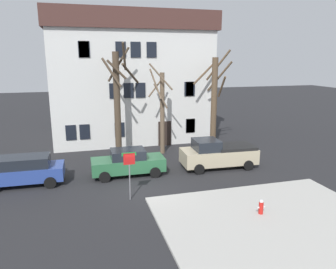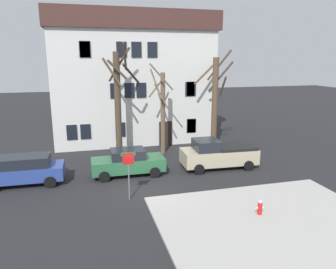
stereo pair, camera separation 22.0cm
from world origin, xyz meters
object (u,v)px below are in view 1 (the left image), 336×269
(tree_bare_far, at_px, (214,100))
(car_blue_wagon, at_px, (23,170))
(tree_bare_near, at_px, (118,100))
(building_main, at_px, (130,77))
(pickup_truck_beige, at_px, (218,154))
(street_sign_pole, at_px, (129,167))
(fire_hydrant, at_px, (261,206))
(tree_bare_mid, at_px, (162,110))
(car_green_sedan, at_px, (128,162))

(tree_bare_far, relative_size, car_blue_wagon, 1.73)
(tree_bare_near, height_order, tree_bare_far, tree_bare_near)
(building_main, xyz_separation_m, tree_bare_far, (5.79, -6.26, -1.58))
(pickup_truck_beige, relative_size, street_sign_pole, 1.99)
(building_main, relative_size, pickup_truck_beige, 2.75)
(fire_hydrant, bearing_deg, tree_bare_mid, 99.56)
(building_main, distance_m, tree_bare_near, 6.59)
(tree_bare_near, relative_size, pickup_truck_beige, 1.63)
(building_main, bearing_deg, pickup_truck_beige, -68.12)
(tree_bare_mid, relative_size, car_blue_wagon, 1.51)
(tree_bare_near, relative_size, tree_bare_mid, 1.21)
(building_main, distance_m, car_green_sedan, 11.73)
(tree_bare_far, xyz_separation_m, car_blue_wagon, (-13.88, -4.25, -3.16))
(tree_bare_mid, distance_m, fire_hydrant, 11.93)
(tree_bare_mid, xyz_separation_m, fire_hydrant, (1.92, -11.39, -2.98))
(pickup_truck_beige, bearing_deg, fire_hydrant, -97.52)
(building_main, xyz_separation_m, tree_bare_near, (-1.90, -6.18, -1.30))
(tree_bare_near, xyz_separation_m, car_green_sedan, (0.01, -4.36, -3.50))
(building_main, bearing_deg, fire_hydrant, -79.33)
(car_green_sedan, bearing_deg, tree_bare_far, 29.11)
(tree_bare_mid, xyz_separation_m, pickup_truck_beige, (2.85, -4.31, -2.51))
(tree_bare_near, distance_m, tree_bare_far, 7.70)
(building_main, height_order, car_green_sedan, building_main)
(tree_bare_near, height_order, car_green_sedan, tree_bare_near)
(car_green_sedan, bearing_deg, fire_hydrant, -53.96)
(car_blue_wagon, distance_m, pickup_truck_beige, 12.36)
(tree_bare_near, bearing_deg, tree_bare_far, -0.62)
(building_main, distance_m, car_blue_wagon, 14.08)
(tree_bare_far, bearing_deg, street_sign_pole, -135.63)
(tree_bare_far, distance_m, pickup_truck_beige, 5.59)
(building_main, height_order, street_sign_pole, building_main)
(tree_bare_far, bearing_deg, tree_bare_near, 179.38)
(building_main, bearing_deg, tree_bare_near, -107.07)
(fire_hydrant, bearing_deg, pickup_truck_beige, 82.48)
(tree_bare_near, xyz_separation_m, car_blue_wagon, (-6.19, -4.33, -3.45))
(car_blue_wagon, relative_size, street_sign_pole, 1.78)
(tree_bare_far, height_order, fire_hydrant, tree_bare_far)
(car_blue_wagon, bearing_deg, tree_bare_near, 34.98)
(car_green_sedan, bearing_deg, street_sign_pole, -97.25)
(tree_bare_mid, relative_size, street_sign_pole, 2.69)
(tree_bare_near, distance_m, pickup_truck_beige, 8.34)
(street_sign_pole, bearing_deg, fire_hydrant, -31.47)
(tree_bare_mid, relative_size, fire_hydrant, 9.60)
(building_main, relative_size, car_green_sedan, 3.08)
(car_green_sedan, bearing_deg, car_blue_wagon, 179.70)
(tree_bare_far, bearing_deg, fire_hydrant, -102.06)
(tree_bare_mid, height_order, pickup_truck_beige, tree_bare_mid)
(car_blue_wagon, bearing_deg, building_main, 52.42)
(tree_bare_near, bearing_deg, pickup_truck_beige, -35.94)
(tree_bare_far, bearing_deg, car_green_sedan, -150.89)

